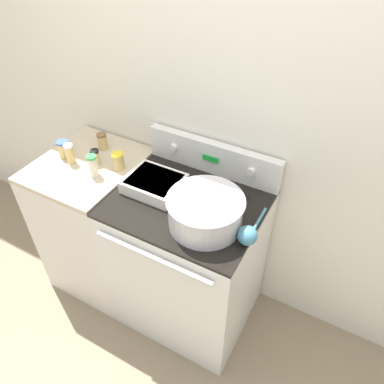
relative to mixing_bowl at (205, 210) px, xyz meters
name	(u,v)px	position (x,y,z in m)	size (l,w,h in m)	color
ground_plane	(163,346)	(-0.15, -0.22, -1.01)	(12.00, 12.00, 0.00)	gray
kitchen_wall	(220,114)	(-0.15, 0.44, 0.24)	(8.00, 0.05, 2.50)	silver
stove_range	(188,261)	(-0.15, 0.09, -0.55)	(0.76, 0.65, 0.93)	silver
control_panel	(213,157)	(-0.15, 0.38, 0.01)	(0.76, 0.07, 0.18)	silver
side_counter	(100,222)	(-0.80, 0.09, -0.54)	(0.54, 0.62, 0.94)	silver
mixing_bowl	(205,210)	(0.00, 0.00, 0.00)	(0.36, 0.36, 0.15)	silver
casserole_dish	(154,183)	(-0.35, 0.10, -0.05)	(0.28, 0.24, 0.07)	silver
ladle	(248,235)	(0.22, -0.01, -0.04)	(0.09, 0.29, 0.09)	teal
spice_jar_yellow_cap	(118,161)	(-0.60, 0.14, -0.02)	(0.07, 0.07, 0.10)	tan
spice_jar_green_cap	(93,166)	(-0.68, 0.03, -0.01)	(0.05, 0.05, 0.12)	beige
spice_jar_black_cap	(95,157)	(-0.74, 0.12, -0.03)	(0.05, 0.05, 0.09)	tan
spice_jar_brown_cap	(102,141)	(-0.80, 0.25, -0.02)	(0.06, 0.06, 0.10)	tan
spice_jar_white_cap	(70,154)	(-0.87, 0.06, -0.01)	(0.05, 0.05, 0.12)	tan
spice_jar_blue_cap	(64,149)	(-0.94, 0.08, -0.02)	(0.07, 0.07, 0.10)	tan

